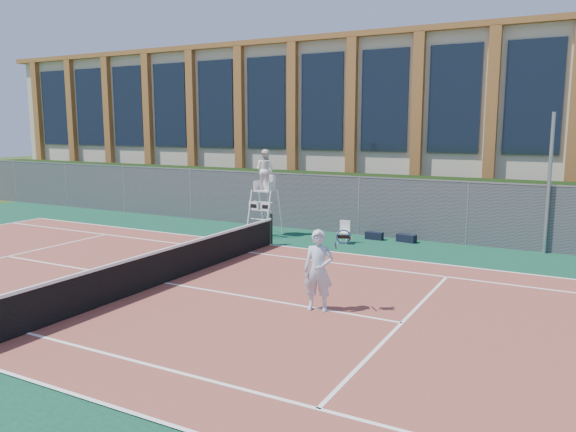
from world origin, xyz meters
The scene contains 13 objects.
ground centered at (0.00, 0.00, 0.00)m, with size 120.00×120.00×0.00m, color #233814.
apron centered at (0.00, 1.00, 0.01)m, with size 36.00×20.00×0.01m, color #0D3B25.
tennis_court centered at (0.00, 0.00, 0.02)m, with size 23.77×10.97×0.02m, color brown.
tennis_net centered at (0.00, 0.00, 0.54)m, with size 0.10×11.30×1.10m.
fence centered at (0.00, 8.80, 1.10)m, with size 40.00×0.06×2.20m, color #595E60, non-canonical shape.
hedge centered at (0.00, 10.00, 1.10)m, with size 40.00×1.40×2.20m, color black.
building centered at (0.00, 17.95, 4.15)m, with size 45.00×10.60×8.22m.
steel_pole centered at (8.50, 8.70, 2.27)m, with size 0.12×0.12×4.55m, color #9EA0A5.
umpire_chair centered at (-1.09, 7.04, 2.40)m, with size 0.92×1.41×3.29m.
plastic_chair centered at (2.14, 7.06, 0.48)m, with size 0.40×0.40×0.80m.
sports_bag_near centered at (2.86, 8.18, 0.15)m, with size 0.64×0.26×0.27m, color black.
sports_bag_far centered at (4.03, 8.28, 0.15)m, with size 0.69×0.30×0.27m, color black.
tennis_player centered at (4.50, -0.08, 0.95)m, with size 1.05×0.75×1.83m.
Camera 1 is at (9.63, -11.03, 4.10)m, focal length 35.00 mm.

